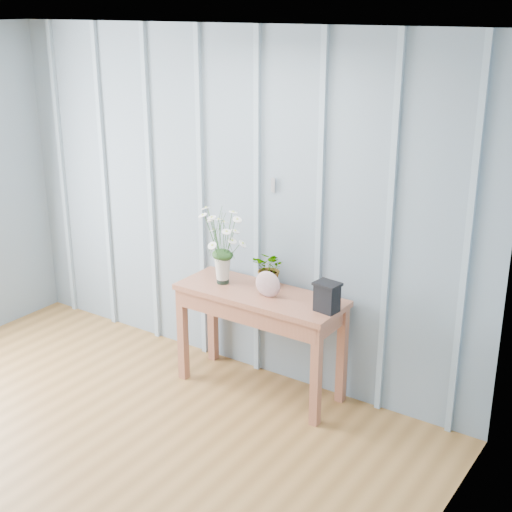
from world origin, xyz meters
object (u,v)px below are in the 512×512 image
Objects in this scene: daisy_vase at (222,237)px; carved_box at (327,297)px; felt_disc_vessel at (268,284)px; sideboard at (260,308)px.

daisy_vase reaches higher than carved_box.
carved_box reaches higher than felt_disc_vessel.
daisy_vase is at bearing 178.61° from carved_box.
sideboard is 6.45× the size of felt_disc_vessel.
sideboard is 2.20× the size of daisy_vase.
carved_box is (0.85, -0.02, -0.24)m from daisy_vase.
daisy_vase is at bearing -179.71° from sideboard.
felt_disc_vessel is 0.94× the size of carved_box.
carved_box is at bearing -2.40° from sideboard.
felt_disc_vessel is at bearing -5.16° from daisy_vase.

